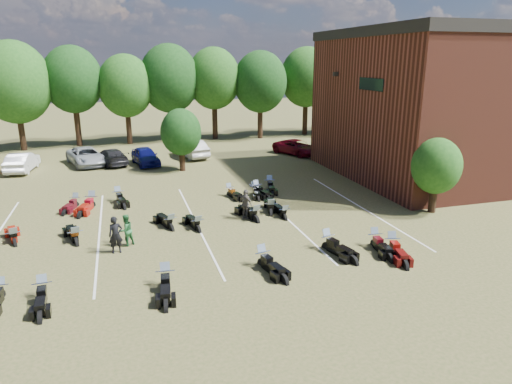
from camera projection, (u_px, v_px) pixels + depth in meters
name	position (u px, v px, depth m)	size (l,w,h in m)	color
ground	(266.00, 238.00, 22.82)	(160.00, 160.00, 0.00)	brown
car_1	(22.00, 162.00, 36.09)	(1.60, 4.58, 1.51)	silver
car_2	(86.00, 156.00, 38.30)	(2.40, 5.20, 1.45)	#9A9EA2
car_3	(111.00, 157.00, 38.46)	(1.87, 4.61, 1.34)	black
car_4	(145.00, 156.00, 38.34)	(1.74, 4.32, 1.47)	#0C0E57
car_5	(192.00, 149.00, 41.26)	(1.67, 4.80, 1.58)	#A6A5A1
car_6	(297.00, 147.00, 42.50)	(2.25, 4.87, 1.35)	#580510
car_7	(352.00, 142.00, 45.05)	(1.99, 4.90, 1.42)	#3C3D41
person_black	(116.00, 235.00, 20.81)	(0.63, 0.42, 1.74)	black
person_green	(126.00, 230.00, 21.66)	(0.76, 0.59, 1.56)	#256432
person_grey	(246.00, 204.00, 25.30)	(0.99, 0.41, 1.69)	#524C46
motorcycle_0	(2.00, 298.00, 17.02)	(0.66, 2.06, 1.15)	black
motorcycle_1	(44.00, 298.00, 17.06)	(0.72, 2.26, 1.26)	black
motorcycle_2	(166.00, 286.00, 17.94)	(0.77, 2.40, 1.34)	black
motorcycle_3	(263.00, 266.00, 19.69)	(0.76, 2.39, 1.33)	black
motorcycle_4	(327.00, 249.00, 21.41)	(0.79, 2.47, 1.38)	black
motorcycle_5	(374.00, 246.00, 21.75)	(0.73, 2.31, 1.29)	black
motorcycle_6	(391.00, 252.00, 21.15)	(0.76, 2.40, 1.34)	#4A0A0A
motorcycle_7	(15.00, 245.00, 21.92)	(0.73, 2.28, 1.27)	maroon
motorcycle_8	(77.00, 244.00, 21.97)	(0.75, 2.36, 1.32)	black
motorcycle_9	(198.00, 231.00, 23.65)	(0.70, 2.20, 1.23)	black
motorcycle_10	(171.00, 230.00, 23.85)	(0.72, 2.28, 1.27)	black
motorcycle_11	(271.00, 215.00, 26.15)	(0.77, 2.43, 1.36)	black
motorcycle_12	(256.00, 222.00, 25.07)	(0.79, 2.49, 1.39)	black
motorcycle_13	(285.00, 219.00, 25.43)	(0.67, 2.10, 1.17)	black
motorcycle_14	(76.00, 207.00, 27.59)	(0.67, 2.11, 1.18)	#470A13
motorcycle_15	(92.00, 207.00, 27.47)	(0.80, 2.51, 1.40)	maroon
motorcycle_16	(119.00, 201.00, 28.66)	(0.75, 2.35, 1.31)	black
motorcycle_17	(230.00, 196.00, 29.81)	(0.66, 2.06, 1.15)	black
motorcycle_18	(270.00, 189.00, 31.33)	(0.75, 2.37, 1.32)	black
motorcycle_19	(254.00, 194.00, 30.16)	(0.66, 2.07, 1.16)	black
motorcycle_20	(257.00, 194.00, 30.19)	(0.73, 2.30, 1.28)	black
brick_building	(498.00, 102.00, 35.65)	(25.40, 15.20, 10.70)	maroon
tree_line	(172.00, 82.00, 47.44)	(56.00, 6.00, 9.79)	black
young_tree_near_building	(436.00, 166.00, 25.86)	(2.80, 2.80, 4.16)	black
young_tree_midfield	(181.00, 132.00, 35.65)	(3.20, 3.20, 4.70)	black
parking_lines	(196.00, 223.00, 24.75)	(20.10, 14.00, 0.01)	silver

